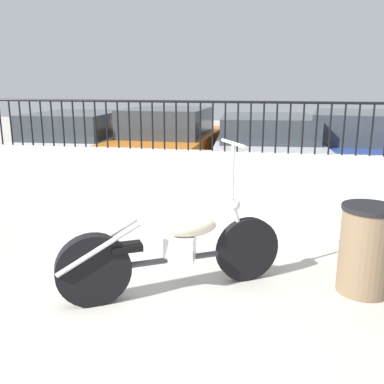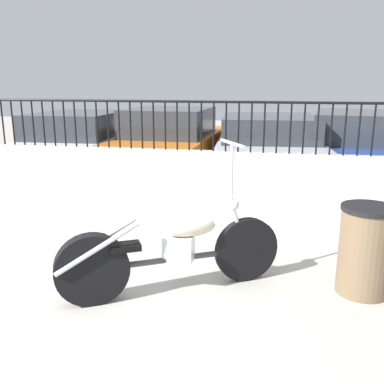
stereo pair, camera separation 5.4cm
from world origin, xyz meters
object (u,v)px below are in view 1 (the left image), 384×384
object	(u,v)px
motorcycle_dark_grey	(163,254)
car_silver	(266,149)
trash_bin	(366,249)
car_white	(81,144)
car_blue	(356,148)
car_orange	(169,144)

from	to	relation	value
motorcycle_dark_grey	car_silver	distance (m)	4.95
trash_bin	car_white	world-z (taller)	car_white
car_silver	car_blue	bearing A→B (deg)	-82.93
car_white	car_blue	distance (m)	5.67
trash_bin	car_blue	world-z (taller)	car_blue
car_white	car_orange	xyz separation A→B (m)	(1.93, 0.14, 0.04)
car_blue	car_silver	bearing A→B (deg)	108.05
car_blue	car_orange	bearing A→B (deg)	99.95
car_white	car_blue	xyz separation A→B (m)	(5.66, 0.40, 0.02)
motorcycle_dark_grey	trash_bin	xyz separation A→B (m)	(1.86, 0.42, 0.03)
car_orange	car_white	bearing A→B (deg)	95.10
car_silver	car_white	bearing A→B (deg)	85.43
motorcycle_dark_grey	car_blue	size ratio (longest dim) A/B	0.41
trash_bin	motorcycle_dark_grey	bearing A→B (deg)	-167.41
car_orange	car_blue	size ratio (longest dim) A/B	0.84
motorcycle_dark_grey	car_blue	bearing A→B (deg)	34.00
trash_bin	car_white	xyz separation A→B (m)	(-5.02, 4.44, 0.26)
trash_bin	car_orange	xyz separation A→B (m)	(-3.09, 4.58, 0.29)
motorcycle_dark_grey	car_orange	bearing A→B (deg)	73.30
car_blue	motorcycle_dark_grey	bearing A→B (deg)	160.55
car_white	car_silver	distance (m)	3.91
trash_bin	car_orange	world-z (taller)	car_orange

